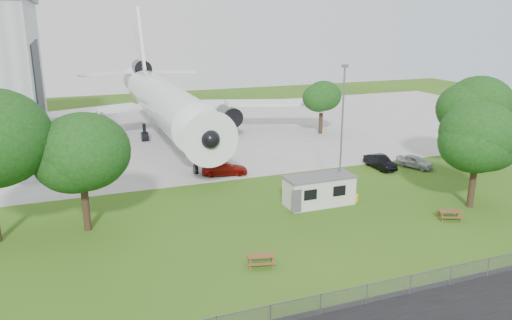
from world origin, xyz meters
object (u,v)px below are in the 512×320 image
object	(u,v)px
airliner	(163,100)
picnic_west	(261,266)
picnic_east	(449,219)
site_cabin	(319,190)

from	to	relation	value
airliner	picnic_west	xyz separation A→B (m)	(-1.01, -38.87, -5.27)
airliner	picnic_east	bearing A→B (deg)	-66.20
airliner	picnic_east	size ratio (longest dim) A/B	26.52
airliner	picnic_west	size ratio (longest dim) A/B	26.52
site_cabin	picnic_west	distance (m)	12.63
picnic_east	airliner	bearing A→B (deg)	134.92
picnic_west	picnic_east	world-z (taller)	same
site_cabin	picnic_east	xyz separation A→B (m)	(8.37, -6.94, -1.31)
site_cabin	picnic_west	xyz separation A→B (m)	(-8.96, -8.80, -1.31)
airliner	picnic_east	distance (m)	40.79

